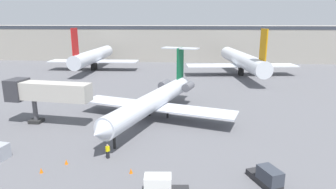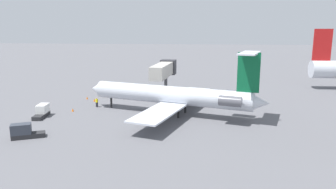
{
  "view_description": "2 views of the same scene",
  "coord_description": "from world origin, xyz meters",
  "px_view_note": "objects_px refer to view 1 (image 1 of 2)",
  "views": [
    {
      "loc": [
        8.34,
        -37.17,
        15.17
      ],
      "look_at": [
        4.37,
        6.78,
        3.97
      ],
      "focal_mm": 31.15,
      "sensor_mm": 36.0,
      "label": 1
    },
    {
      "loc": [
        52.67,
        10.2,
        14.02
      ],
      "look_at": [
        1.76,
        5.29,
        3.13
      ],
      "focal_mm": 34.62,
      "sensor_mm": 36.0,
      "label": 2
    }
  ],
  "objects_px": {
    "jet_bridge": "(43,92)",
    "traffic_cone_far": "(131,171)",
    "baggage_tug_trailing": "(267,177)",
    "traffic_cone_near": "(41,170)",
    "parked_airliner_west_mid": "(242,60)",
    "regional_jet": "(155,99)",
    "baggage_tug_lead": "(162,187)",
    "traffic_cone_mid": "(66,162)",
    "parked_airliner_west_end": "(93,56)",
    "ground_crew_marshaller": "(108,151)"
  },
  "relations": [
    {
      "from": "jet_bridge",
      "to": "traffic_cone_far",
      "type": "distance_m",
      "value": 21.59
    },
    {
      "from": "baggage_tug_trailing",
      "to": "traffic_cone_near",
      "type": "bearing_deg",
      "value": 179.21
    },
    {
      "from": "traffic_cone_near",
      "to": "parked_airliner_west_mid",
      "type": "relative_size",
      "value": 0.01
    },
    {
      "from": "regional_jet",
      "to": "baggage_tug_lead",
      "type": "height_order",
      "value": "regional_jet"
    },
    {
      "from": "jet_bridge",
      "to": "traffic_cone_mid",
      "type": "relative_size",
      "value": 23.84
    },
    {
      "from": "jet_bridge",
      "to": "traffic_cone_far",
      "type": "bearing_deg",
      "value": -40.25
    },
    {
      "from": "regional_jet",
      "to": "traffic_cone_near",
      "type": "relative_size",
      "value": 54.17
    },
    {
      "from": "jet_bridge",
      "to": "parked_airliner_west_end",
      "type": "distance_m",
      "value": 49.64
    },
    {
      "from": "baggage_tug_trailing",
      "to": "parked_airliner_west_mid",
      "type": "distance_m",
      "value": 58.85
    },
    {
      "from": "ground_crew_marshaller",
      "to": "baggage_tug_trailing",
      "type": "relative_size",
      "value": 0.4
    },
    {
      "from": "traffic_cone_near",
      "to": "jet_bridge",
      "type": "bearing_deg",
      "value": 115.59
    },
    {
      "from": "baggage_tug_lead",
      "to": "traffic_cone_mid",
      "type": "distance_m",
      "value": 12.01
    },
    {
      "from": "regional_jet",
      "to": "parked_airliner_west_end",
      "type": "relative_size",
      "value": 0.9
    },
    {
      "from": "baggage_tug_lead",
      "to": "parked_airliner_west_mid",
      "type": "height_order",
      "value": "parked_airliner_west_mid"
    },
    {
      "from": "regional_jet",
      "to": "baggage_tug_lead",
      "type": "distance_m",
      "value": 21.11
    },
    {
      "from": "parked_airliner_west_mid",
      "to": "traffic_cone_mid",
      "type": "bearing_deg",
      "value": -115.78
    },
    {
      "from": "jet_bridge",
      "to": "traffic_cone_mid",
      "type": "height_order",
      "value": "jet_bridge"
    },
    {
      "from": "baggage_tug_lead",
      "to": "traffic_cone_near",
      "type": "xyz_separation_m",
      "value": [
        -12.77,
        2.77,
        -0.56
      ]
    },
    {
      "from": "regional_jet",
      "to": "parked_airliner_west_end",
      "type": "bearing_deg",
      "value": 119.57
    },
    {
      "from": "regional_jet",
      "to": "traffic_cone_mid",
      "type": "relative_size",
      "value": 54.17
    },
    {
      "from": "ground_crew_marshaller",
      "to": "parked_airliner_west_mid",
      "type": "relative_size",
      "value": 0.05
    },
    {
      "from": "baggage_tug_trailing",
      "to": "parked_airliner_west_mid",
      "type": "bearing_deg",
      "value": 83.8
    },
    {
      "from": "jet_bridge",
      "to": "parked_airliner_west_end",
      "type": "height_order",
      "value": "parked_airliner_west_end"
    },
    {
      "from": "regional_jet",
      "to": "traffic_cone_near",
      "type": "height_order",
      "value": "regional_jet"
    },
    {
      "from": "traffic_cone_mid",
      "to": "jet_bridge",
      "type": "bearing_deg",
      "value": 125.03
    },
    {
      "from": "parked_airliner_west_mid",
      "to": "ground_crew_marshaller",
      "type": "bearing_deg",
      "value": -112.95
    },
    {
      "from": "ground_crew_marshaller",
      "to": "baggage_tug_lead",
      "type": "distance_m",
      "value": 9.55
    },
    {
      "from": "baggage_tug_trailing",
      "to": "traffic_cone_far",
      "type": "height_order",
      "value": "baggage_tug_trailing"
    },
    {
      "from": "regional_jet",
      "to": "baggage_tug_trailing",
      "type": "height_order",
      "value": "regional_jet"
    },
    {
      "from": "ground_crew_marshaller",
      "to": "parked_airliner_west_end",
      "type": "xyz_separation_m",
      "value": [
        -22.04,
        59.28,
        3.43
      ]
    },
    {
      "from": "traffic_cone_near",
      "to": "baggage_tug_trailing",
      "type": "bearing_deg",
      "value": -0.79
    },
    {
      "from": "jet_bridge",
      "to": "parked_airliner_west_mid",
      "type": "height_order",
      "value": "parked_airliner_west_mid"
    },
    {
      "from": "regional_jet",
      "to": "jet_bridge",
      "type": "bearing_deg",
      "value": -167.65
    },
    {
      "from": "parked_airliner_west_end",
      "to": "traffic_cone_mid",
      "type": "bearing_deg",
      "value": -73.64
    },
    {
      "from": "jet_bridge",
      "to": "parked_airliner_west_end",
      "type": "relative_size",
      "value": 0.4
    },
    {
      "from": "jet_bridge",
      "to": "traffic_cone_mid",
      "type": "bearing_deg",
      "value": -54.97
    },
    {
      "from": "parked_airliner_west_mid",
      "to": "baggage_tug_trailing",
      "type": "bearing_deg",
      "value": -96.2
    },
    {
      "from": "regional_jet",
      "to": "baggage_tug_trailing",
      "type": "xyz_separation_m",
      "value": [
        13.04,
        -18.25,
        -2.37
      ]
    },
    {
      "from": "parked_airliner_west_mid",
      "to": "traffic_cone_far",
      "type": "bearing_deg",
      "value": -108.91
    },
    {
      "from": "jet_bridge",
      "to": "parked_airliner_west_end",
      "type": "xyz_separation_m",
      "value": [
        -9.29,
        48.76,
        -0.67
      ]
    },
    {
      "from": "traffic_cone_near",
      "to": "traffic_cone_far",
      "type": "xyz_separation_m",
      "value": [
        9.2,
        0.75,
        0.0
      ]
    },
    {
      "from": "baggage_tug_lead",
      "to": "ground_crew_marshaller",
      "type": "bearing_deg",
      "value": 136.18
    },
    {
      "from": "regional_jet",
      "to": "ground_crew_marshaller",
      "type": "relative_size",
      "value": 17.63
    },
    {
      "from": "baggage_tug_lead",
      "to": "parked_airliner_west_mid",
      "type": "distance_m",
      "value": 63.05
    },
    {
      "from": "traffic_cone_near",
      "to": "traffic_cone_mid",
      "type": "relative_size",
      "value": 1.0
    },
    {
      "from": "ground_crew_marshaller",
      "to": "baggage_tug_trailing",
      "type": "bearing_deg",
      "value": -14.03
    },
    {
      "from": "baggage_tug_trailing",
      "to": "parked_airliner_west_end",
      "type": "height_order",
      "value": "parked_airliner_west_end"
    },
    {
      "from": "ground_crew_marshaller",
      "to": "traffic_cone_mid",
      "type": "height_order",
      "value": "ground_crew_marshaller"
    },
    {
      "from": "traffic_cone_mid",
      "to": "regional_jet",
      "type": "bearing_deg",
      "value": 64.21
    },
    {
      "from": "baggage_tug_lead",
      "to": "parked_airliner_west_end",
      "type": "bearing_deg",
      "value": 113.71
    }
  ]
}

